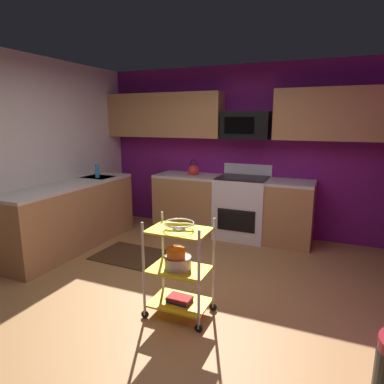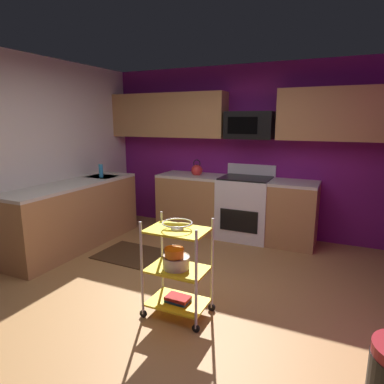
{
  "view_description": "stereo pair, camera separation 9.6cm",
  "coord_description": "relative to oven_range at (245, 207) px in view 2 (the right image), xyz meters",
  "views": [
    {
      "loc": [
        1.45,
        -2.78,
        1.78
      ],
      "look_at": [
        0.11,
        0.34,
        1.05
      ],
      "focal_mm": 31.52,
      "sensor_mm": 36.0,
      "label": 1
    },
    {
      "loc": [
        1.54,
        -2.74,
        1.78
      ],
      "look_at": [
        0.11,
        0.34,
        1.05
      ],
      "focal_mm": 31.52,
      "sensor_mm": 36.0,
      "label": 2
    }
  ],
  "objects": [
    {
      "name": "fruit_bowl",
      "position": [
        0.04,
        -2.32,
        0.4
      ],
      "size": [
        0.27,
        0.27,
        0.07
      ],
      "color": "silver",
      "rests_on": "rolling_cart"
    },
    {
      "name": "mixing_bowl_large",
      "position": [
        0.02,
        -2.32,
        0.04
      ],
      "size": [
        0.25,
        0.25,
        0.11
      ],
      "color": "silver",
      "rests_on": "rolling_cart"
    },
    {
      "name": "upper_cabinets",
      "position": [
        -0.23,
        0.13,
        1.37
      ],
      "size": [
        4.4,
        0.33,
        0.7
      ],
      "color": "#B27F4C"
    },
    {
      "name": "kettle",
      "position": [
        -0.81,
        -0.0,
        0.52
      ],
      "size": [
        0.21,
        0.18,
        0.26
      ],
      "color": "red",
      "rests_on": "counter_run"
    },
    {
      "name": "floor",
      "position": [
        -0.18,
        -2.1,
        -0.5
      ],
      "size": [
        4.4,
        4.8,
        0.04
      ],
      "primitive_type": "cube",
      "color": "#A87542",
      "rests_on": "ground"
    },
    {
      "name": "wall_back",
      "position": [
        -0.18,
        0.33,
        0.82
      ],
      "size": [
        4.52,
        0.06,
        2.6
      ],
      "primitive_type": "cube",
      "color": "#751970",
      "rests_on": "ground"
    },
    {
      "name": "dish_soap_bottle",
      "position": [
        -2.04,
        -0.83,
        0.54
      ],
      "size": [
        0.06,
        0.06,
        0.2
      ],
      "primitive_type": "cylinder",
      "color": "#2D8CBF",
      "rests_on": "counter_run"
    },
    {
      "name": "rolling_cart",
      "position": [
        0.04,
        -2.32,
        -0.03
      ],
      "size": [
        0.6,
        0.39,
        0.91
      ],
      "color": "silver",
      "rests_on": "ground"
    },
    {
      "name": "floor_rug",
      "position": [
        -1.06,
        -1.33,
        -0.47
      ],
      "size": [
        1.12,
        0.73,
        0.01
      ],
      "primitive_type": "cube",
      "rotation": [
        0.0,
        0.0,
        -0.03
      ],
      "color": "#472D19",
      "rests_on": "ground"
    },
    {
      "name": "wall_left",
      "position": [
        -2.41,
        -2.1,
        0.82
      ],
      "size": [
        0.06,
        4.8,
        2.6
      ],
      "primitive_type": "cube",
      "color": "silver",
      "rests_on": "ground"
    },
    {
      "name": "oven_range",
      "position": [
        0.0,
        0.0,
        0.0
      ],
      "size": [
        0.76,
        0.65,
        1.1
      ],
      "color": "white",
      "rests_on": "ground"
    },
    {
      "name": "counter_run",
      "position": [
        -1.08,
        -0.65,
        -0.01
      ],
      "size": [
        3.42,
        2.75,
        0.92
      ],
      "color": "#B27F4C",
      "rests_on": "ground"
    },
    {
      "name": "microwave",
      "position": [
        -0.0,
        0.1,
        1.22
      ],
      "size": [
        0.7,
        0.39,
        0.4
      ],
      "color": "black"
    },
    {
      "name": "mixing_bowl_small",
      "position": [
        0.02,
        -2.34,
        0.14
      ],
      "size": [
        0.18,
        0.18,
        0.08
      ],
      "color": "orange",
      "rests_on": "rolling_cart"
    },
    {
      "name": "book_stack",
      "position": [
        0.04,
        -2.32,
        -0.32
      ],
      "size": [
        0.22,
        0.16,
        0.05
      ],
      "color": "#1E4C8C",
      "rests_on": "rolling_cart"
    }
  ]
}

